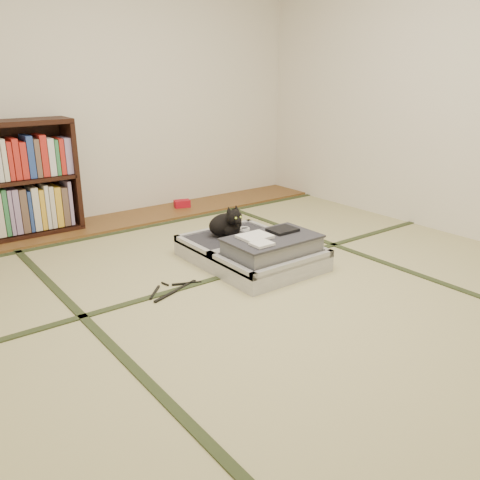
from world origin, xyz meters
TOP-DOWN VIEW (x-y plane):
  - floor at (0.00, 0.00)m, footprint 4.50×4.50m
  - wood_strip at (0.00, 2.00)m, footprint 4.00×0.50m
  - red_item at (0.61, 2.03)m, footprint 0.17×0.13m
  - room_shell at (0.00, 0.00)m, footprint 4.50×4.50m
  - tatami_borders at (0.00, 0.49)m, footprint 4.00×4.50m
  - suitcase at (0.26, 0.46)m, footprint 0.70×0.93m
  - cat at (0.24, 0.75)m, footprint 0.31×0.31m
  - cable_coil at (0.42, 0.79)m, footprint 0.10×0.10m
  - hanger at (-0.42, 0.41)m, footprint 0.39×0.24m

SIDE VIEW (x-z plane):
  - floor at x=0.00m, z-range 0.00..0.00m
  - tatami_borders at x=0.00m, z-range 0.00..0.01m
  - hanger at x=-0.42m, z-range 0.00..0.01m
  - wood_strip at x=0.00m, z-range 0.00..0.02m
  - red_item at x=0.61m, z-range 0.02..0.09m
  - suitcase at x=0.26m, z-range -0.04..0.23m
  - cable_coil at x=0.42m, z-range 0.13..0.15m
  - cat at x=0.24m, z-range 0.10..0.35m
  - room_shell at x=0.00m, z-range -0.79..3.71m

